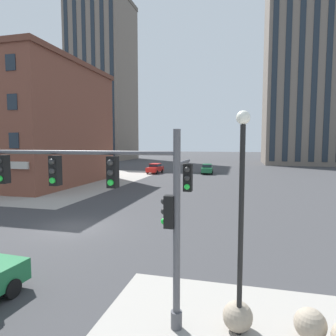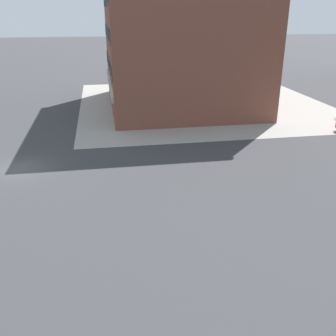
% 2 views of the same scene
% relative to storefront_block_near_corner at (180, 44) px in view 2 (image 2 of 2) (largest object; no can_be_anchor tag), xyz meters
% --- Properties ---
extents(ground_plane, '(320.00, 320.00, 0.00)m').
position_rel_storefront_block_near_corner_xyz_m(ground_plane, '(19.54, -16.81, -7.57)').
color(ground_plane, '#38383A').
extents(sidewalk_far_corner, '(32.00, 32.00, 0.02)m').
position_rel_storefront_block_near_corner_xyz_m(sidewalk_far_corner, '(-0.46, 3.19, -7.57)').
color(sidewalk_far_corner, gray).
rests_on(sidewalk_far_corner, ground).
extents(storefront_block_near_corner, '(21.51, 18.04, 15.12)m').
position_rel_storefront_block_near_corner_xyz_m(storefront_block_near_corner, '(0.00, 0.00, 0.00)').
color(storefront_block_near_corner, brown).
rests_on(storefront_block_near_corner, ground).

